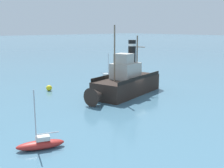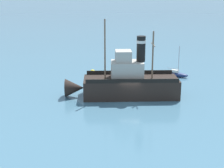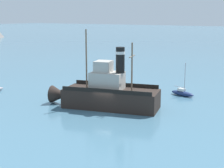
# 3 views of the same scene
# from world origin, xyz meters

# --- Properties ---
(ground_plane) EXTENTS (600.00, 600.00, 0.00)m
(ground_plane) POSITION_xyz_m (0.00, 0.00, 0.00)
(ground_plane) COLOR #477289
(old_tugboat) EXTENTS (7.10, 14.79, 9.90)m
(old_tugboat) POSITION_xyz_m (1.50, 0.88, 1.83)
(old_tugboat) COLOR #2D231E
(old_tugboat) RESTS_ON ground
(sailboat_navy) EXTENTS (2.09, 3.96, 4.90)m
(sailboat_navy) POSITION_xyz_m (12.70, -5.20, 0.43)
(sailboat_navy) COLOR navy
(sailboat_navy) RESTS_ON ground
(mooring_buoy) EXTENTS (0.89, 0.89, 0.89)m
(mooring_buoy) POSITION_xyz_m (11.06, 7.86, 0.45)
(mooring_buoy) COLOR yellow
(mooring_buoy) RESTS_ON ground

